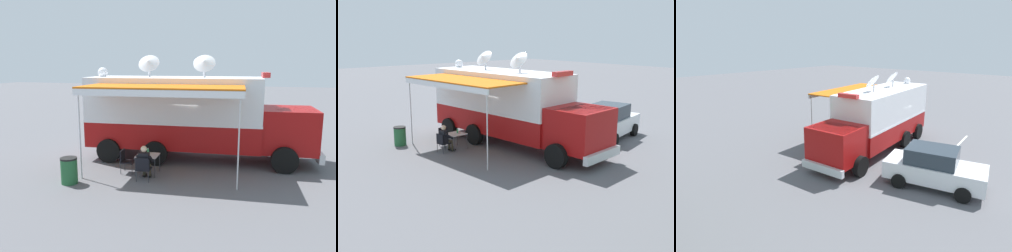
# 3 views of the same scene
# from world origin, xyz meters

# --- Properties ---
(ground_plane) EXTENTS (100.00, 100.00, 0.00)m
(ground_plane) POSITION_xyz_m (0.00, 0.00, 0.00)
(ground_plane) COLOR #5B5B60
(lot_stripe) EXTENTS (0.47, 4.80, 0.01)m
(lot_stripe) POSITION_xyz_m (-3.61, -2.95, 0.00)
(lot_stripe) COLOR silver
(lot_stripe) RESTS_ON ground
(command_truck) EXTENTS (5.42, 9.64, 4.53)m
(command_truck) POSITION_xyz_m (-0.02, 0.75, 1.95)
(command_truck) COLOR #9E0F0F
(command_truck) RESTS_ON ground
(folding_table) EXTENTS (0.86, 0.86, 0.73)m
(folding_table) POSITION_xyz_m (2.42, -0.37, 0.67)
(folding_table) COLOR silver
(folding_table) RESTS_ON ground
(water_bottle) EXTENTS (0.07, 0.07, 0.22)m
(water_bottle) POSITION_xyz_m (2.29, -0.40, 0.83)
(water_bottle) COLOR #3F9959
(water_bottle) RESTS_ON folding_table
(folding_chair_at_table) EXTENTS (0.51, 0.51, 0.87)m
(folding_chair_at_table) POSITION_xyz_m (3.21, -0.25, 0.51)
(folding_chair_at_table) COLOR black
(folding_chair_at_table) RESTS_ON ground
(folding_chair_beside_table) EXTENTS (0.51, 0.51, 0.87)m
(folding_chair_beside_table) POSITION_xyz_m (2.49, -1.22, 0.51)
(folding_chair_beside_table) COLOR black
(folding_chair_beside_table) RESTS_ON ground
(seated_responder) EXTENTS (0.68, 0.58, 1.25)m
(seated_responder) POSITION_xyz_m (3.03, -0.26, 0.65)
(seated_responder) COLOR black
(seated_responder) RESTS_ON ground
(trash_bin) EXTENTS (0.57, 0.57, 0.91)m
(trash_bin) POSITION_xyz_m (4.11, -2.62, 0.46)
(trash_bin) COLOR #235B33
(trash_bin) RESTS_ON ground
(car_behind_truck) EXTENTS (4.48, 2.65, 1.76)m
(car_behind_truck) POSITION_xyz_m (-4.57, 3.06, 0.88)
(car_behind_truck) COLOR silver
(car_behind_truck) RESTS_ON ground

